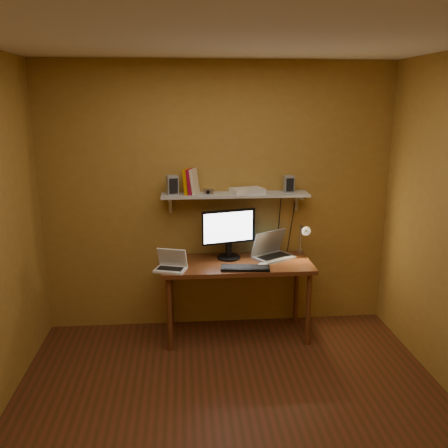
{
  "coord_description": "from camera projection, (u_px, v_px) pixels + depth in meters",
  "views": [
    {
      "loc": [
        -0.33,
        -2.93,
        2.22
      ],
      "look_at": [
        0.02,
        1.18,
        1.15
      ],
      "focal_mm": 38.0,
      "sensor_mm": 36.0,
      "label": 1
    }
  ],
  "objects": [
    {
      "name": "room",
      "position": [
        236.0,
        248.0,
        3.08
      ],
      "size": [
        3.44,
        3.24,
        2.64
      ],
      "color": "#592616",
      "rests_on": "ground"
    },
    {
      "name": "desk",
      "position": [
        237.0,
        271.0,
        4.49
      ],
      "size": [
        1.4,
        0.6,
        0.75
      ],
      "color": "brown",
      "rests_on": "ground"
    },
    {
      "name": "wall_shelf",
      "position": [
        235.0,
        195.0,
        4.5
      ],
      "size": [
        1.4,
        0.25,
        0.21
      ],
      "color": "silver",
      "rests_on": "room"
    },
    {
      "name": "monitor",
      "position": [
        229.0,
        231.0,
        4.52
      ],
      "size": [
        0.52,
        0.27,
        0.48
      ],
      "rotation": [
        0.0,
        0.0,
        0.26
      ],
      "color": "black",
      "rests_on": "desk"
    },
    {
      "name": "laptop",
      "position": [
        271.0,
        250.0,
        4.6
      ],
      "size": [
        0.45,
        0.41,
        0.26
      ],
      "rotation": [
        0.0,
        0.0,
        0.54
      ],
      "color": "gray",
      "rests_on": "desk"
    },
    {
      "name": "netbook",
      "position": [
        171.0,
        264.0,
        4.26
      ],
      "size": [
        0.31,
        0.26,
        0.2
      ],
      "rotation": [
        0.0,
        0.0,
        -0.31
      ],
      "color": "white",
      "rests_on": "desk"
    },
    {
      "name": "keyboard",
      "position": [
        245.0,
        268.0,
        4.28
      ],
      "size": [
        0.45,
        0.2,
        0.02
      ],
      "primitive_type": "cube",
      "rotation": [
        0.0,
        0.0,
        -0.12
      ],
      "color": "black",
      "rests_on": "desk"
    },
    {
      "name": "mouse",
      "position": [
        263.0,
        264.0,
        4.35
      ],
      "size": [
        0.11,
        0.09,
        0.04
      ],
      "primitive_type": "ellipsoid",
      "rotation": [
        0.0,
        0.0,
        0.27
      ],
      "color": "white",
      "rests_on": "desk"
    },
    {
      "name": "desk_lamp",
      "position": [
        303.0,
        236.0,
        4.59
      ],
      "size": [
        0.09,
        0.23,
        0.38
      ],
      "color": "silver",
      "rests_on": "desk"
    },
    {
      "name": "speaker_left",
      "position": [
        172.0,
        185.0,
        4.41
      ],
      "size": [
        0.12,
        0.12,
        0.18
      ],
      "primitive_type": "cube",
      "rotation": [
        0.0,
        0.0,
        0.24
      ],
      "color": "gray",
      "rests_on": "wall_shelf"
    },
    {
      "name": "speaker_right",
      "position": [
        289.0,
        184.0,
        4.52
      ],
      "size": [
        0.09,
        0.09,
        0.16
      ],
      "primitive_type": "cube",
      "rotation": [
        0.0,
        0.0,
        0.03
      ],
      "color": "gray",
      "rests_on": "wall_shelf"
    },
    {
      "name": "books",
      "position": [
        191.0,
        182.0,
        4.44
      ],
      "size": [
        0.17,
        0.17,
        0.24
      ],
      "color": "#CB8000",
      "rests_on": "wall_shelf"
    },
    {
      "name": "shelf_camera",
      "position": [
        208.0,
        192.0,
        4.41
      ],
      "size": [
        0.1,
        0.06,
        0.06
      ],
      "color": "silver",
      "rests_on": "wall_shelf"
    },
    {
      "name": "router",
      "position": [
        247.0,
        191.0,
        4.49
      ],
      "size": [
        0.34,
        0.28,
        0.05
      ],
      "primitive_type": "cube",
      "rotation": [
        0.0,
        0.0,
        0.28
      ],
      "color": "white",
      "rests_on": "wall_shelf"
    }
  ]
}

